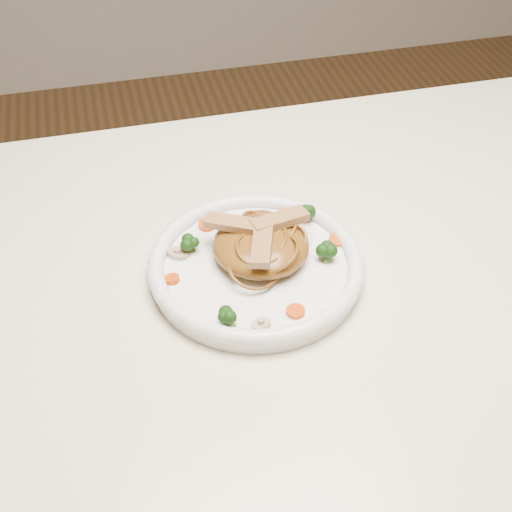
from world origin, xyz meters
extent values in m
cube|color=silver|center=(0.00, 0.00, 0.73)|extent=(1.20, 0.80, 0.04)
cylinder|color=brown|center=(0.54, 0.34, 0.35)|extent=(0.06, 0.06, 0.71)
cylinder|color=white|center=(-0.07, 0.03, 0.76)|extent=(0.25, 0.25, 0.02)
ellipsoid|color=brown|center=(-0.06, 0.04, 0.78)|extent=(0.13, 0.13, 0.04)
cube|color=tan|center=(-0.03, 0.06, 0.80)|extent=(0.07, 0.04, 0.01)
cube|color=tan|center=(-0.09, 0.07, 0.80)|extent=(0.07, 0.05, 0.01)
cube|color=tan|center=(-0.06, 0.02, 0.80)|extent=(0.04, 0.07, 0.01)
cylinder|color=#C64B07|center=(0.00, 0.12, 0.77)|extent=(0.02, 0.02, 0.00)
cylinder|color=#C64B07|center=(-0.17, 0.03, 0.77)|extent=(0.02, 0.02, 0.00)
cylinder|color=#C64B07|center=(0.04, 0.05, 0.77)|extent=(0.03, 0.03, 0.00)
cylinder|color=#C64B07|center=(-0.11, 0.11, 0.77)|extent=(0.03, 0.03, 0.00)
cylinder|color=#C64B07|center=(-0.05, -0.05, 0.77)|extent=(0.03, 0.03, 0.00)
cylinder|color=beige|center=(-0.09, -0.06, 0.77)|extent=(0.02, 0.02, 0.01)
cylinder|color=beige|center=(0.01, 0.10, 0.77)|extent=(0.03, 0.03, 0.01)
cylinder|color=beige|center=(-0.15, 0.07, 0.77)|extent=(0.04, 0.04, 0.01)
cylinder|color=beige|center=(-0.01, 0.10, 0.77)|extent=(0.03, 0.03, 0.01)
camera|label=1|loc=(-0.21, -0.54, 1.32)|focal=48.12mm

